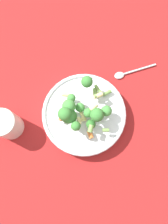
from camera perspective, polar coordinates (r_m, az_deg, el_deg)
ground_plane at (r=0.76m, az=0.00°, el=-1.16°), size 3.00×3.00×0.00m
bowl at (r=0.73m, az=0.00°, el=-0.71°), size 0.28×0.28×0.05m
pasta_salad at (r=0.65m, az=-1.07°, el=0.24°), size 0.18×0.18×0.09m
cup at (r=0.74m, az=-19.66°, el=-3.08°), size 0.09×0.09×0.11m
spoon at (r=0.81m, az=11.26°, el=9.97°), size 0.12×0.13×0.01m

